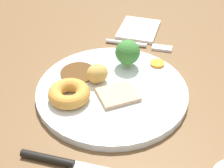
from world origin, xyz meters
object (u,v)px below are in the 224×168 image
Objects in this scene: fork at (141,45)px; roast_potato_left at (97,74)px; folded_napkin at (138,29)px; carrot_coin_front at (157,63)px; dinner_plate at (112,91)px; yorkshire_pudding at (69,94)px; knife at (68,164)px; meat_slice_main at (120,95)px; broccoli_floret at (128,53)px.

roast_potato_left is at bearing -108.71° from fork.
carrot_coin_front is at bearing 21.25° from folded_napkin.
folded_napkin is at bearing 176.64° from dinner_plate.
carrot_coin_front is at bearing 141.31° from dinner_plate.
yorkshire_pudding is 0.40× the size of knife.
dinner_plate is 6.85× the size of roast_potato_left.
yorkshire_pudding reaches higher than carrot_coin_front.
carrot_coin_front is at bearing -59.98° from fork.
dinner_plate is 1.85× the size of fork.
knife reaches higher than fork.
broccoli_floret is at bearing -178.08° from meat_slice_main.
broccoli_floret is at bearing -74.96° from carrot_coin_front.
carrot_coin_front is 0.27× the size of folded_napkin.
carrot_coin_front is 0.52× the size of broccoli_floret.
yorkshire_pudding is 1.32× the size of broccoli_floret.
roast_potato_left is 17.72cm from fork.
carrot_coin_front is 9.63cm from fork.
carrot_coin_front is 6.73cm from broccoli_floret.
meat_slice_main is 0.37× the size of knife.
broccoli_floret is at bearing 145.57° from yorkshire_pudding.
broccoli_floret is at bearing 82.81° from knife.
roast_potato_left is (-5.95, 3.67, 0.61)cm from yorkshire_pudding.
broccoli_floret reaches higher than dinner_plate.
yorkshire_pudding reaches higher than dinner_plate.
fork is at bearing 176.98° from meat_slice_main.
knife is (35.34, -6.04, 0.06)cm from fork.
folded_napkin is (-23.52, 4.60, -2.87)cm from roast_potato_left.
folded_napkin is (-42.50, 4.48, -0.05)cm from knife.
yorkshire_pudding reaches higher than knife.
broccoli_floret reaches higher than folded_napkin.
yorkshire_pudding reaches higher than fork.
folded_napkin is at bearing 168.95° from roast_potato_left.
carrot_coin_front is at bearing 71.86° from knife.
knife is (26.93, -10.54, -1.21)cm from carrot_coin_front.
dinner_plate is 18.06cm from fork.
roast_potato_left is 0.73× the size of broccoli_floret.
yorkshire_pudding is at bearing 109.41° from knife.
meat_slice_main is 12.73cm from carrot_coin_front.
dinner_plate is 4.13× the size of meat_slice_main.
meat_slice_main is 10.26cm from broccoli_floret.
folded_napkin is (-17.15, -0.18, -4.14)cm from broccoli_floret.
fork is 1.39× the size of folded_napkin.
broccoli_floret is 26.10cm from knife.
knife is (25.35, -4.66, -4.09)cm from broccoli_floret.
broccoli_floret is 0.52× the size of folded_napkin.
carrot_coin_front is (-7.95, 10.65, -1.61)cm from roast_potato_left.
carrot_coin_front is (-9.39, 7.52, 0.96)cm from dinner_plate.
meat_slice_main reaches higher than folded_napkin.
meat_slice_main is 0.62× the size of folded_napkin.
yorkshire_pudding is 24.49cm from fork.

